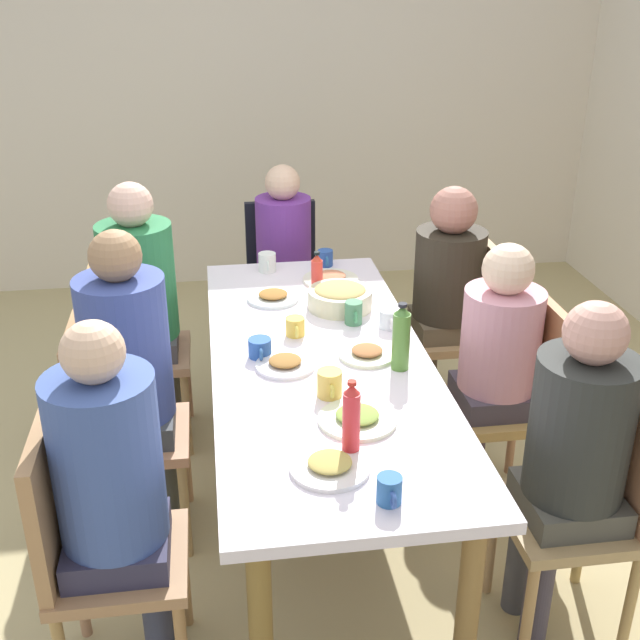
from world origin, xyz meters
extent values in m
plane|color=tan|center=(0.00, 0.00, 0.00)|extent=(6.46, 6.46, 0.00)
cube|color=beige|center=(-2.75, 0.00, 1.30)|extent=(0.12, 4.79, 2.60)
cube|color=white|center=(0.00, 0.00, 0.71)|extent=(2.06, 0.81, 0.04)
cylinder|color=olive|center=(-0.93, -0.30, 0.35)|extent=(0.07, 0.07, 0.69)
cylinder|color=olive|center=(0.93, -0.30, 0.35)|extent=(0.07, 0.07, 0.69)
cylinder|color=brown|center=(-0.93, 0.30, 0.35)|extent=(0.07, 0.07, 0.69)
cylinder|color=olive|center=(0.93, 0.30, 0.35)|extent=(0.07, 0.07, 0.69)
cube|color=#A67952|center=(0.69, -0.70, 0.44)|extent=(0.40, 0.40, 0.04)
cylinder|color=#A87959|center=(0.52, -0.87, 0.21)|extent=(0.04, 0.04, 0.43)
cylinder|color=#A77B4A|center=(0.52, -0.53, 0.21)|extent=(0.04, 0.04, 0.43)
cube|color=#AA7C50|center=(0.69, -0.88, 0.68)|extent=(0.38, 0.04, 0.45)
cylinder|color=#29374C|center=(0.61, -0.60, 0.23)|extent=(0.09, 0.09, 0.45)
cylinder|color=#2F3348|center=(0.77, -0.60, 0.23)|extent=(0.09, 0.09, 0.45)
cube|color=#2F2D45|center=(0.69, -0.70, 0.50)|extent=(0.30, 0.30, 0.10)
cylinder|color=#3C559C|center=(0.69, -0.70, 0.81)|extent=(0.31, 0.31, 0.52)
sphere|color=beige|center=(0.69, -0.70, 1.14)|extent=(0.17, 0.17, 0.17)
cube|color=#AC8548|center=(0.00, 0.70, 0.44)|extent=(0.40, 0.40, 0.04)
cylinder|color=#B0874A|center=(0.17, 0.87, 0.21)|extent=(0.04, 0.04, 0.43)
cylinder|color=#AB7653|center=(-0.17, 0.87, 0.21)|extent=(0.04, 0.04, 0.43)
cylinder|color=#B67B49|center=(0.17, 0.53, 0.21)|extent=(0.04, 0.04, 0.43)
cylinder|color=#AE8051|center=(-0.17, 0.53, 0.21)|extent=(0.04, 0.04, 0.43)
cube|color=#B4764B|center=(0.00, 0.88, 0.68)|extent=(0.38, 0.04, 0.45)
cylinder|color=#44364A|center=(0.08, 0.60, 0.23)|extent=(0.09, 0.09, 0.45)
cylinder|color=#41433E|center=(-0.08, 0.60, 0.23)|extent=(0.09, 0.09, 0.45)
cube|color=#3F3844|center=(0.00, 0.70, 0.50)|extent=(0.30, 0.30, 0.10)
cylinder|color=pink|center=(0.00, 0.70, 0.75)|extent=(0.31, 0.31, 0.40)
sphere|color=beige|center=(0.00, 0.70, 1.04)|extent=(0.20, 0.20, 0.20)
cube|color=black|center=(-1.33, 0.00, 0.44)|extent=(0.40, 0.40, 0.04)
cylinder|color=black|center=(-1.50, 0.17, 0.21)|extent=(0.04, 0.04, 0.43)
cylinder|color=black|center=(-1.50, -0.17, 0.21)|extent=(0.04, 0.04, 0.43)
cylinder|color=black|center=(-1.16, 0.17, 0.21)|extent=(0.04, 0.04, 0.43)
cylinder|color=black|center=(-1.16, -0.17, 0.21)|extent=(0.04, 0.04, 0.43)
cube|color=black|center=(-1.51, 0.00, 0.68)|extent=(0.04, 0.38, 0.45)
cylinder|color=#292B44|center=(-1.23, 0.08, 0.23)|extent=(0.09, 0.09, 0.45)
cylinder|color=#2B3848|center=(-1.23, -0.08, 0.23)|extent=(0.09, 0.09, 0.45)
cube|color=#232850|center=(-1.33, 0.00, 0.50)|extent=(0.30, 0.30, 0.10)
cylinder|color=#70349A|center=(-1.33, 0.00, 0.76)|extent=(0.29, 0.29, 0.42)
sphere|color=beige|center=(-1.33, 0.00, 1.05)|extent=(0.18, 0.18, 0.18)
cube|color=tan|center=(0.00, -0.70, 0.44)|extent=(0.40, 0.40, 0.04)
cylinder|color=#B27E56|center=(-0.17, -0.87, 0.21)|extent=(0.04, 0.04, 0.43)
cylinder|color=#A58349|center=(0.17, -0.87, 0.21)|extent=(0.04, 0.04, 0.43)
cylinder|color=tan|center=(-0.17, -0.53, 0.21)|extent=(0.04, 0.04, 0.43)
cylinder|color=#A68451|center=(0.17, -0.53, 0.21)|extent=(0.04, 0.04, 0.43)
cube|color=#AF7D4C|center=(0.00, -0.88, 0.68)|extent=(0.38, 0.04, 0.45)
cylinder|color=#39363F|center=(-0.08, -0.60, 0.23)|extent=(0.09, 0.09, 0.45)
cylinder|color=#3D413B|center=(0.08, -0.60, 0.23)|extent=(0.09, 0.09, 0.45)
cube|color=#393C3E|center=(0.00, -0.70, 0.50)|extent=(0.30, 0.30, 0.10)
cylinder|color=#3A4C99|center=(0.00, -0.70, 0.82)|extent=(0.32, 0.32, 0.53)
sphere|color=#A17953|center=(0.00, -0.70, 1.17)|extent=(0.18, 0.18, 0.18)
cube|color=tan|center=(0.69, 0.70, 0.44)|extent=(0.40, 0.40, 0.04)
cylinder|color=#A9864F|center=(0.86, 0.87, 0.21)|extent=(0.04, 0.04, 0.43)
cylinder|color=#A38448|center=(0.52, 0.87, 0.21)|extent=(0.04, 0.04, 0.43)
cylinder|color=#AC8351|center=(0.86, 0.53, 0.21)|extent=(0.04, 0.04, 0.43)
cylinder|color=#A88155|center=(0.52, 0.53, 0.21)|extent=(0.04, 0.04, 0.43)
cube|color=#B57650|center=(0.69, 0.88, 0.68)|extent=(0.38, 0.04, 0.45)
cylinder|color=#403A48|center=(0.77, 0.60, 0.23)|extent=(0.09, 0.09, 0.45)
cylinder|color=#3F3F45|center=(0.61, 0.60, 0.23)|extent=(0.09, 0.09, 0.45)
cube|color=#47453D|center=(0.69, 0.70, 0.50)|extent=(0.30, 0.30, 0.10)
cylinder|color=#292B29|center=(0.69, 0.70, 0.78)|extent=(0.31, 0.31, 0.47)
sphere|color=tan|center=(0.69, 0.70, 1.10)|extent=(0.19, 0.19, 0.19)
cube|color=#A48256|center=(-0.69, 0.70, 0.44)|extent=(0.40, 0.40, 0.04)
cylinder|color=#B2874A|center=(-0.52, 0.87, 0.21)|extent=(0.04, 0.04, 0.43)
cylinder|color=tan|center=(-0.86, 0.87, 0.21)|extent=(0.04, 0.04, 0.43)
cylinder|color=#B27B55|center=(-0.52, 0.53, 0.21)|extent=(0.04, 0.04, 0.43)
cylinder|color=#A87B4D|center=(-0.86, 0.53, 0.21)|extent=(0.04, 0.04, 0.43)
cube|color=tan|center=(-0.69, 0.88, 0.68)|extent=(0.38, 0.04, 0.45)
cylinder|color=brown|center=(-0.61, 0.60, 0.23)|extent=(0.09, 0.09, 0.45)
cylinder|color=brown|center=(-0.77, 0.60, 0.23)|extent=(0.09, 0.09, 0.45)
cube|color=brown|center=(-0.69, 0.70, 0.50)|extent=(0.30, 0.30, 0.10)
cylinder|color=#2D271D|center=(-0.69, 0.70, 0.76)|extent=(0.32, 0.32, 0.42)
sphere|color=#AD7060|center=(-0.69, 0.70, 1.06)|extent=(0.22, 0.22, 0.22)
cube|color=#A37858|center=(-0.69, -0.70, 0.44)|extent=(0.40, 0.40, 0.04)
cylinder|color=#AA7F47|center=(-0.86, -0.87, 0.21)|extent=(0.04, 0.04, 0.43)
cylinder|color=#A5804F|center=(-0.52, -0.87, 0.21)|extent=(0.04, 0.04, 0.43)
cylinder|color=#AE7A57|center=(-0.86, -0.53, 0.21)|extent=(0.04, 0.04, 0.43)
cylinder|color=#A38152|center=(-0.52, -0.53, 0.21)|extent=(0.04, 0.04, 0.43)
cube|color=#B3844B|center=(-0.69, -0.88, 0.68)|extent=(0.38, 0.04, 0.45)
cylinder|color=#383A3F|center=(-0.77, -0.60, 0.23)|extent=(0.09, 0.09, 0.45)
cylinder|color=#454538|center=(-0.61, -0.60, 0.23)|extent=(0.09, 0.09, 0.45)
cube|color=#403E41|center=(-0.69, -0.70, 0.50)|extent=(0.30, 0.30, 0.10)
cylinder|color=#297944|center=(-0.69, -0.70, 0.81)|extent=(0.33, 0.33, 0.51)
sphere|color=beige|center=(-0.69, -0.70, 1.15)|extent=(0.19, 0.19, 0.19)
cylinder|color=#E4E8C5|center=(0.47, 0.05, 0.74)|extent=(0.25, 0.25, 0.01)
ellipsoid|color=#83A044|center=(0.47, 0.05, 0.76)|extent=(0.14, 0.14, 0.02)
cylinder|color=#E3EAC6|center=(0.03, 0.17, 0.74)|extent=(0.21, 0.21, 0.01)
ellipsoid|color=#AB6A3D|center=(0.03, 0.17, 0.76)|extent=(0.12, 0.12, 0.02)
cylinder|color=white|center=(0.72, -0.08, 0.74)|extent=(0.24, 0.24, 0.01)
ellipsoid|color=tan|center=(0.72, -0.08, 0.76)|extent=(0.13, 0.13, 0.02)
cylinder|color=silver|center=(-0.57, -0.12, 0.74)|extent=(0.23, 0.23, 0.01)
ellipsoid|color=#A56B2F|center=(-0.57, -0.12, 0.76)|extent=(0.13, 0.13, 0.02)
cylinder|color=white|center=(0.07, -0.14, 0.74)|extent=(0.22, 0.22, 0.01)
ellipsoid|color=#9D6A33|center=(0.07, -0.14, 0.76)|extent=(0.12, 0.12, 0.02)
cylinder|color=white|center=(-0.75, 0.16, 0.74)|extent=(0.26, 0.26, 0.01)
ellipsoid|color=#CB7653|center=(-0.75, 0.16, 0.76)|extent=(0.14, 0.14, 0.02)
cylinder|color=beige|center=(-0.44, 0.15, 0.77)|extent=(0.27, 0.27, 0.08)
ellipsoid|color=tan|center=(-0.44, 0.15, 0.81)|extent=(0.22, 0.22, 0.04)
cylinder|color=#2956A7|center=(-0.03, -0.22, 0.77)|extent=(0.09, 0.09, 0.07)
torus|color=#2F5E9F|center=(0.02, -0.22, 0.77)|extent=(0.05, 0.01, 0.05)
cylinder|color=white|center=(-0.92, -0.12, 0.78)|extent=(0.08, 0.08, 0.09)
torus|color=white|center=(-0.86, -0.12, 0.78)|extent=(0.05, 0.01, 0.05)
cylinder|color=#2B5F9E|center=(0.89, 0.06, 0.77)|extent=(0.07, 0.07, 0.08)
torus|color=#32519D|center=(0.94, 0.06, 0.77)|extent=(0.05, 0.01, 0.05)
cylinder|color=#468258|center=(-0.27, 0.18, 0.78)|extent=(0.07, 0.07, 0.10)
torus|color=#45965E|center=(-0.23, 0.18, 0.78)|extent=(0.05, 0.01, 0.05)
cylinder|color=#2A4F9D|center=(-0.95, 0.16, 0.77)|extent=(0.07, 0.07, 0.08)
torus|color=#295D96|center=(-0.90, 0.16, 0.77)|extent=(0.05, 0.01, 0.05)
cylinder|color=white|center=(-0.21, 0.31, 0.77)|extent=(0.08, 0.08, 0.08)
torus|color=white|center=(-0.16, 0.31, 0.77)|extent=(0.05, 0.01, 0.05)
cylinder|color=#E8C151|center=(0.29, -0.01, 0.78)|extent=(0.08, 0.08, 0.09)
torus|color=#DFC84D|center=(0.35, -0.01, 0.78)|extent=(0.05, 0.01, 0.05)
cylinder|color=#EBBE45|center=(-0.20, -0.07, 0.77)|extent=(0.08, 0.08, 0.07)
torus|color=#E7CC4E|center=(-0.15, -0.07, 0.77)|extent=(0.05, 0.01, 0.05)
cylinder|color=red|center=(0.64, 0.00, 0.83)|extent=(0.05, 0.05, 0.21)
cone|color=red|center=(0.64, 0.00, 0.95)|extent=(0.05, 0.05, 0.03)
cylinder|color=red|center=(0.64, 0.00, 0.97)|extent=(0.03, 0.03, 0.01)
cylinder|color=#4D8031|center=(0.13, 0.27, 0.84)|extent=(0.06, 0.06, 0.22)
cone|color=#487B31|center=(0.13, 0.27, 0.96)|extent=(0.06, 0.06, 0.03)
cylinder|color=black|center=(0.13, 0.27, 0.98)|extent=(0.03, 0.03, 0.01)
cylinder|color=#E23C35|center=(-0.61, 0.07, 0.81)|extent=(0.05, 0.05, 0.16)
cone|color=red|center=(-0.61, 0.07, 0.90)|extent=(0.05, 0.05, 0.03)
cylinder|color=black|center=(-0.61, 0.07, 0.92)|extent=(0.03, 0.03, 0.01)
camera|label=1|loc=(2.60, -0.38, 2.08)|focal=44.30mm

